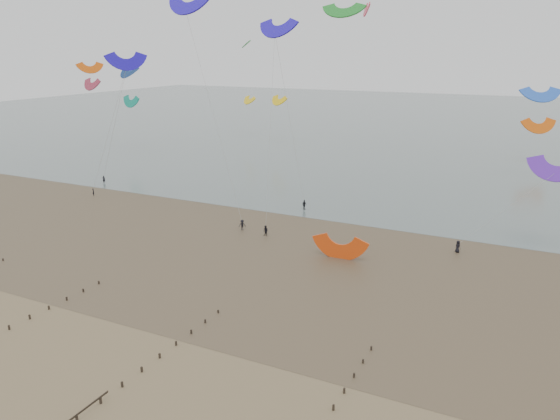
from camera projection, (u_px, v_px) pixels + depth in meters
The scene contains 6 objects.
ground at pixel (118, 356), 53.40m from camera, with size 500.00×500.00×0.00m, color brown.
sea_and_shore at pixel (252, 242), 84.71m from camera, with size 500.00×665.00×0.03m.
kitesurfer_lead at pixel (93, 192), 111.49m from camera, with size 0.56×0.37×1.53m, color black.
kitesurfers at pixel (408, 229), 88.24m from camera, with size 122.54×24.99×1.89m.
grounded_kite at pixel (339, 258), 78.24m from camera, with size 6.96×3.65×5.31m, color #E7430E, non-canonical shape.
kites_airborne at pixel (360, 84), 126.07m from camera, with size 209.76×96.85×42.89m.
Camera 1 is at (35.18, -35.22, 28.83)m, focal length 35.00 mm.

